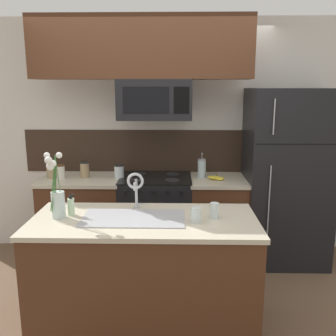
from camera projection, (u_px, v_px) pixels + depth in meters
The scene contains 22 objects.
ground_plane at pixel (151, 302), 3.31m from camera, with size 10.00×10.00×0.00m, color brown.
rear_partition at pixel (183, 137), 4.27m from camera, with size 5.20×0.10×2.60m, color silver.
splash_band at pixel (157, 151), 4.26m from camera, with size 3.00×0.01×0.48m, color #332319.
back_counter_left at pixel (84, 218), 4.11m from camera, with size 0.86×0.65×0.91m.
back_counter_right at pixel (217, 219), 4.07m from camera, with size 0.61×0.65×0.91m.
stove_range at pixel (156, 218), 4.09m from camera, with size 0.76×0.64×0.93m.
microwave at pixel (155, 100), 3.80m from camera, with size 0.74×0.40×0.40m.
upper_cabinet_band at pixel (141, 48), 3.66m from camera, with size 2.17×0.34×0.60m, color #4C2B19.
refrigerator at pixel (286, 177), 3.98m from camera, with size 0.86×0.74×1.85m.
storage_jar_tall at pixel (52, 171), 4.01m from camera, with size 0.11×0.11×0.14m.
storage_jar_medium at pixel (61, 172), 3.97m from camera, with size 0.09×0.09×0.15m.
storage_jar_short at pixel (85, 169), 4.02m from camera, with size 0.10×0.10×0.17m.
storage_jar_squat at pixel (119, 172), 3.98m from camera, with size 0.10×0.10×0.15m.
banana_bunch at pixel (216, 178), 3.91m from camera, with size 0.19×0.12×0.08m.
french_press at pixel (202, 168), 4.02m from camera, with size 0.09×0.09×0.27m.
island_counter at pixel (145, 275), 2.87m from camera, with size 1.68×0.76×0.91m.
kitchen_sink at pixel (133, 227), 2.79m from camera, with size 0.76×0.40×0.16m.
sink_faucet at pixel (136, 186), 2.93m from camera, with size 0.14×0.14×0.31m.
dish_soap_bottle at pixel (71, 206), 2.84m from camera, with size 0.06×0.05×0.16m.
drinking_glass at pixel (196, 215), 2.69m from camera, with size 0.07×0.07×0.11m.
spare_glass at pixel (214, 211), 2.77m from camera, with size 0.07×0.07×0.12m.
flower_vase at pixel (57, 197), 2.75m from camera, with size 0.12×0.14×0.50m.
Camera 1 is at (0.22, -2.97, 1.87)m, focal length 40.00 mm.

